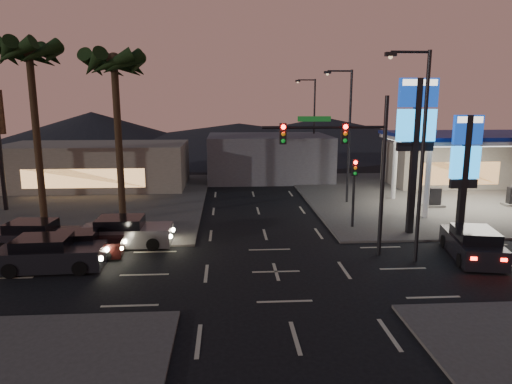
{
  "coord_description": "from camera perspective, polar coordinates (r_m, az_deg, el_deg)",
  "views": [
    {
      "loc": [
        -2.2,
        -19.8,
        7.71
      ],
      "look_at": [
        -0.67,
        3.86,
        3.0
      ],
      "focal_mm": 32.0,
      "sensor_mm": 36.0,
      "label": 1
    }
  ],
  "objects": [
    {
      "name": "ground",
      "position": [
        21.37,
        2.51,
        -9.93
      ],
      "size": [
        140.0,
        140.0,
        0.0
      ],
      "primitive_type": "plane",
      "color": "black",
      "rests_on": "ground"
    },
    {
      "name": "corner_lot_ne",
      "position": [
        40.89,
        22.82,
        -0.44
      ],
      "size": [
        24.0,
        24.0,
        0.12
      ],
      "primitive_type": "cube",
      "color": "#47443F",
      "rests_on": "ground"
    },
    {
      "name": "corner_lot_nw",
      "position": [
        39.13,
        -24.26,
        -1.05
      ],
      "size": [
        24.0,
        24.0,
        0.12
      ],
      "primitive_type": "cube",
      "color": "#47443F",
      "rests_on": "ground"
    },
    {
      "name": "gas_station",
      "position": [
        36.74,
        26.17,
        5.99
      ],
      "size": [
        12.2,
        8.2,
        5.47
      ],
      "color": "silver",
      "rests_on": "ground"
    },
    {
      "name": "convenience_store",
      "position": [
        45.89,
        22.5,
        3.23
      ],
      "size": [
        10.0,
        6.0,
        4.0
      ],
      "primitive_type": "cube",
      "color": "#726B5B",
      "rests_on": "ground"
    },
    {
      "name": "pylon_sign_tall",
      "position": [
        27.51,
        19.4,
        7.86
      ],
      "size": [
        2.2,
        0.35,
        9.0
      ],
      "color": "black",
      "rests_on": "ground"
    },
    {
      "name": "pylon_sign_short",
      "position": [
        27.83,
        24.72,
        3.91
      ],
      "size": [
        1.6,
        0.35,
        7.0
      ],
      "color": "black",
      "rests_on": "ground"
    },
    {
      "name": "traffic_signal_mast",
      "position": [
        22.73,
        11.57,
        4.73
      ],
      "size": [
        6.1,
        0.39,
        8.0
      ],
      "color": "black",
      "rests_on": "ground"
    },
    {
      "name": "pedestal_signal",
      "position": [
        28.28,
        12.17,
        1.23
      ],
      "size": [
        0.32,
        0.39,
        4.3
      ],
      "color": "black",
      "rests_on": "ground"
    },
    {
      "name": "streetlight_near",
      "position": [
        22.75,
        19.71,
        5.55
      ],
      "size": [
        2.14,
        0.25,
        10.0
      ],
      "color": "black",
      "rests_on": "ground"
    },
    {
      "name": "streetlight_mid",
      "position": [
        35.04,
        11.3,
        7.76
      ],
      "size": [
        2.14,
        0.25,
        10.0
      ],
      "color": "black",
      "rests_on": "ground"
    },
    {
      "name": "streetlight_far",
      "position": [
        48.68,
        7.04,
        8.81
      ],
      "size": [
        2.14,
        0.25,
        10.0
      ],
      "color": "black",
      "rests_on": "ground"
    },
    {
      "name": "palm_a",
      "position": [
        30.13,
        -17.26,
        14.01
      ],
      "size": [
        4.41,
        4.41,
        10.86
      ],
      "color": "black",
      "rests_on": "ground"
    },
    {
      "name": "palm_b",
      "position": [
        31.67,
        -26.42,
        14.19
      ],
      "size": [
        4.41,
        4.41,
        11.46
      ],
      "color": "black",
      "rests_on": "ground"
    },
    {
      "name": "building_far_west",
      "position": [
        43.81,
        -19.31,
        3.11
      ],
      "size": [
        16.0,
        8.0,
        4.0
      ],
      "primitive_type": "cube",
      "color": "#726B5B",
      "rests_on": "ground"
    },
    {
      "name": "building_far_mid",
      "position": [
        46.33,
        1.54,
        4.4
      ],
      "size": [
        12.0,
        9.0,
        4.4
      ],
      "primitive_type": "cube",
      "color": "#4C4C51",
      "rests_on": "ground"
    },
    {
      "name": "hill_left",
      "position": [
        83.13,
        -19.77,
        7.34
      ],
      "size": [
        40.0,
        40.0,
        6.0
      ],
      "primitive_type": "cone",
      "color": "black",
      "rests_on": "ground"
    },
    {
      "name": "hill_right",
      "position": [
        81.8,
        8.53,
        7.46
      ],
      "size": [
        50.0,
        50.0,
        5.0
      ],
      "primitive_type": "cone",
      "color": "black",
      "rests_on": "ground"
    },
    {
      "name": "hill_center",
      "position": [
        80.04,
        -2.12,
        7.14
      ],
      "size": [
        60.0,
        60.0,
        4.0
      ],
      "primitive_type": "cone",
      "color": "black",
      "rests_on": "ground"
    },
    {
      "name": "car_lane_a_front",
      "position": [
        23.44,
        -24.4,
        -7.11
      ],
      "size": [
        4.95,
        2.25,
        1.59
      ],
      "color": "black",
      "rests_on": "ground"
    },
    {
      "name": "car_lane_a_mid",
      "position": [
        24.62,
        -21.08,
        -6.27
      ],
      "size": [
        4.22,
        1.98,
        1.34
      ],
      "color": "black",
      "rests_on": "ground"
    },
    {
      "name": "car_lane_b_front",
      "position": [
        25.76,
        -15.99,
        -4.91
      ],
      "size": [
        4.93,
        2.12,
        1.6
      ],
      "color": "slate",
      "rests_on": "ground"
    },
    {
      "name": "car_lane_b_mid",
      "position": [
        26.86,
        -25.71,
        -5.02
      ],
      "size": [
        4.79,
        2.24,
        1.53
      ],
      "color": "black",
      "rests_on": "ground"
    },
    {
      "name": "suv_station",
      "position": [
        25.29,
        25.44,
        -5.91
      ],
      "size": [
        2.89,
        5.01,
        1.58
      ],
      "color": "black",
      "rests_on": "ground"
    }
  ]
}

